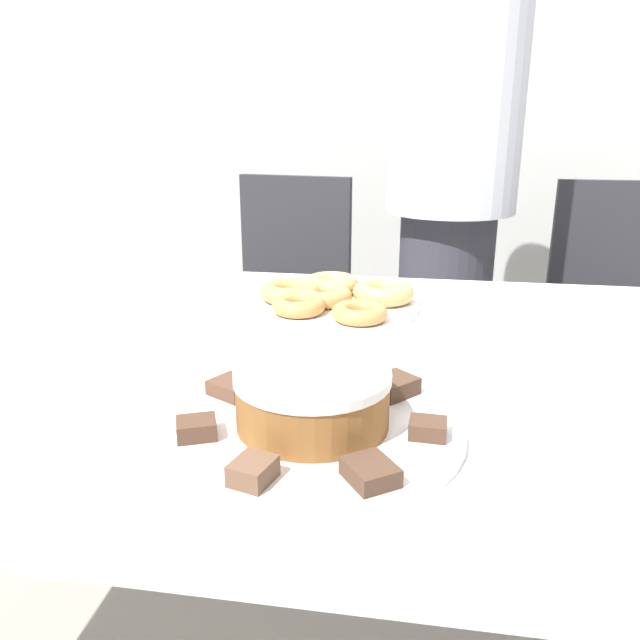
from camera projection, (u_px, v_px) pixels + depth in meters
wall_back at (397, 63)px, 2.38m from camera, size 8.00×0.05×2.60m
table at (340, 393)px, 1.05m from camera, size 1.75×1.06×0.73m
person_standing at (450, 194)px, 1.79m from camera, size 0.37×0.37×1.70m
office_chair_left at (281, 322)px, 2.11m from camera, size 0.51×0.51×0.92m
office_chair_right at (616, 340)px, 1.95m from camera, size 0.44×0.44×0.92m
plate_cake at (313, 428)px, 0.77m from camera, size 0.37×0.37×0.01m
plate_donuts at (325, 306)px, 1.27m from camera, size 0.38×0.38×0.01m
frosted_cake at (312, 398)px, 0.76m from camera, size 0.19×0.19×0.07m
lamington_0 at (232, 387)px, 0.85m from camera, size 0.07×0.07×0.02m
lamington_1 at (197, 428)px, 0.74m from camera, size 0.06×0.05×0.02m
lamington_2 at (253, 471)px, 0.64m from camera, size 0.05×0.06×0.02m
lamington_3 at (370, 472)px, 0.65m from camera, size 0.07×0.07×0.02m
lamington_4 at (428, 428)px, 0.74m from camera, size 0.05×0.04×0.02m
lamington_5 at (393, 386)px, 0.85m from camera, size 0.08×0.08×0.02m
lamington_6 at (313, 371)px, 0.90m from camera, size 0.05×0.06×0.02m
donut_0 at (325, 296)px, 1.26m from camera, size 0.11×0.11×0.03m
donut_1 at (383, 292)px, 1.28m from camera, size 0.13×0.13×0.04m
donut_2 at (332, 284)px, 1.34m from camera, size 0.12×0.12×0.04m
donut_3 at (290, 291)px, 1.29m from camera, size 0.13×0.13×0.04m
donut_4 at (299, 305)px, 1.20m from camera, size 0.10×0.10×0.03m
donut_5 at (360, 313)px, 1.16m from camera, size 0.10×0.10×0.03m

